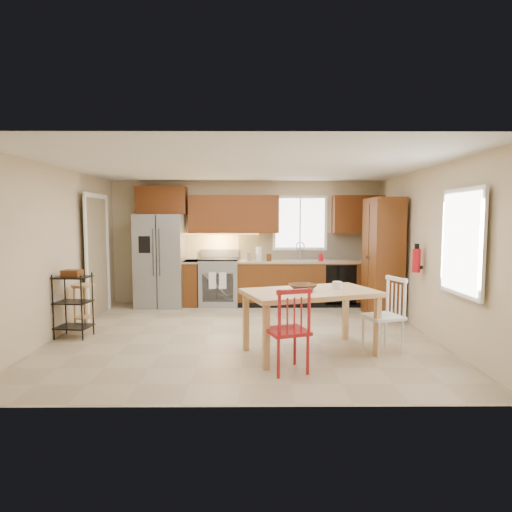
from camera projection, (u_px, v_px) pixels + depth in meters
The scene contains 33 objects.
floor at pixel (244, 334), 6.44m from camera, with size 5.50×5.50×0.00m, color tan.
ceiling at pixel (244, 166), 6.23m from camera, with size 5.50×5.00×0.02m, color silver.
wall_back at pixel (247, 242), 8.83m from camera, with size 5.50×0.02×2.50m, color #CCB793.
wall_front at pixel (238, 273), 3.85m from camera, with size 5.50×0.02×2.50m, color #CCB793.
wall_left at pixel (58, 252), 6.32m from camera, with size 0.02×5.00×2.50m, color #CCB793.
wall_right at pixel (429, 252), 6.35m from camera, with size 0.02×5.00×2.50m, color #CCB793.
refrigerator at pixel (161, 261), 8.47m from camera, with size 0.92×0.75×1.82m, color gray.
range_stove at pixel (219, 282), 8.58m from camera, with size 0.76×0.63×0.92m, color gray.
base_cabinet_narrow at pixel (192, 283), 8.59m from camera, with size 0.30×0.60×0.90m, color #5B2E10.
base_cabinet_run at pixel (310, 283), 8.61m from camera, with size 2.92×0.60×0.90m, color #5B2E10.
dishwasher at pixel (341, 285), 8.32m from camera, with size 0.60×0.02×0.78m, color black.
backsplash at pixel (309, 246), 8.83m from camera, with size 2.92×0.03×0.55m, color beige.
upper_over_fridge at pixel (162, 201), 8.57m from camera, with size 1.00×0.35×0.55m, color #622B10.
upper_left_block at pixel (234, 214), 8.60m from camera, with size 1.80×0.35×0.75m, color #622B10.
upper_right_block at pixel (358, 214), 8.62m from camera, with size 1.00×0.35×0.75m, color #622B10.
window_back at pixel (300, 223), 8.78m from camera, with size 1.12×0.04×1.12m, color white.
sink at pixel (301, 263), 8.57m from camera, with size 0.62×0.46×0.16m, color gray.
undercab_glow at pixel (219, 234), 8.61m from camera, with size 1.60×0.30×0.01m, color #FFBF66.
soap_bottle at pixel (321, 256), 8.46m from camera, with size 0.09×0.09×0.19m, color #B70C16.
paper_towel at pixel (259, 254), 8.50m from camera, with size 0.12×0.12×0.28m, color silver.
canister_steel at pixel (249, 256), 8.50m from camera, with size 0.11×0.11×0.18m, color gray.
canister_wood at pixel (269, 257), 8.47m from camera, with size 0.10×0.10×0.14m, color #4D2F14.
pantry at pixel (383, 258), 7.56m from camera, with size 0.50×0.95×2.10m, color #5B2E10.
fire_extinguisher at pixel (416, 261), 6.52m from camera, with size 0.12×0.12×0.36m, color #B70C16.
window_right at pixel (462, 242), 5.19m from camera, with size 0.04×1.02×1.32m, color white.
doorway at pixel (96, 257), 7.63m from camera, with size 0.04×0.95×2.10m, color #8C7A59.
dining_table at pixel (310, 323), 5.50m from camera, with size 1.65×0.93×0.81m, color tan, non-canonical shape.
chair_red at pixel (287, 329), 4.85m from camera, with size 0.45×0.45×0.97m, color #A5191C, non-canonical shape.
chair_white at pixel (383, 315), 5.55m from camera, with size 0.45×0.45×0.97m, color silver, non-canonical shape.
table_bowl at pixel (303, 291), 5.47m from camera, with size 0.33×0.33×0.08m, color #4D2F14.
table_jar at pixel (337, 287), 5.57m from camera, with size 0.13×0.13×0.15m, color silver.
bar_stool at pixel (84, 307), 6.65m from camera, with size 0.35×0.35×0.73m, color tan, non-canonical shape.
utility_cart at pixel (73, 306), 6.24m from camera, with size 0.47×0.37×0.94m, color black, non-canonical shape.
Camera 1 is at (0.14, -6.32, 1.74)m, focal length 30.00 mm.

